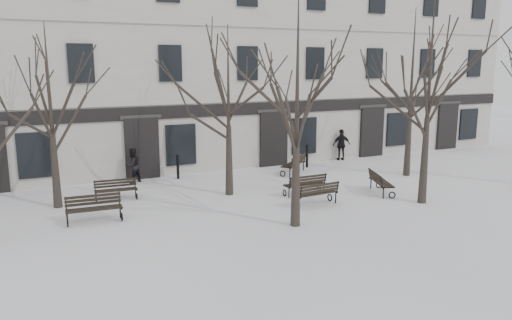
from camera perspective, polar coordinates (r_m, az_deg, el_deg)
ground at (r=18.39m, az=3.82°, el=-6.11°), size 100.00×100.00×0.00m
building at (r=29.54m, az=-8.73°, el=11.09°), size 40.40×10.20×11.40m
tree_1 at (r=16.22m, az=4.75°, el=8.90°), size 5.39×5.39×7.71m
tree_2 at (r=20.09m, az=19.26°, el=9.15°), size 5.56×5.56×7.94m
tree_4 at (r=19.88m, az=-22.54°, el=6.93°), size 4.79×4.79×6.85m
tree_5 at (r=20.29m, az=-3.18°, el=7.95°), size 4.85×4.85×6.93m
tree_6 at (r=24.98m, az=17.43°, el=9.52°), size 5.57×5.57×7.96m
bench_0 at (r=18.14m, az=-18.03°, el=-5.20°), size 1.90×0.79×0.94m
bench_1 at (r=20.80m, az=5.66°, el=-2.72°), size 1.80×0.68×0.90m
bench_2 at (r=19.33m, az=6.89°, el=-3.76°), size 1.88×0.80×0.92m
bench_3 at (r=20.76m, az=-15.73°, el=-3.22°), size 1.69×0.72×0.83m
bench_4 at (r=24.82m, az=4.44°, el=-0.39°), size 1.88×1.67×0.95m
bench_5 at (r=21.66m, az=13.98°, el=-2.41°), size 1.29×1.93×0.93m
bollard_a at (r=23.91m, az=-8.92°, el=-0.64°), size 0.15×0.15×1.18m
bollard_b at (r=26.36m, az=5.86°, el=0.54°), size 0.15×0.15×1.21m
pedestrian_b at (r=23.65m, az=-13.83°, el=-2.53°), size 0.98×0.92×1.61m
pedestrian_c at (r=28.72m, az=9.69°, el=-0.01°), size 1.10×0.65×1.76m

